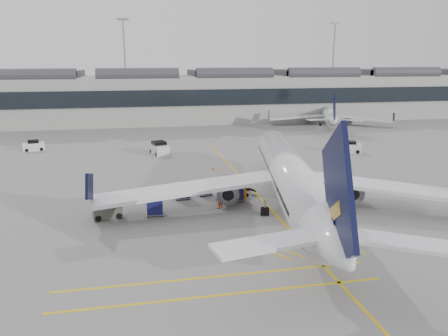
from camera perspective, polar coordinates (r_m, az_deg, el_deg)
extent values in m
plane|color=gray|center=(40.13, -6.49, -7.63)|extent=(220.00, 220.00, 0.00)
cube|color=#9E9E99|center=(109.67, -10.03, 8.86)|extent=(200.00, 20.00, 11.00)
cube|color=black|center=(99.43, -9.87, 8.95)|extent=(200.00, 0.50, 3.60)
cube|color=#38383D|center=(109.33, -10.17, 12.09)|extent=(200.00, 18.00, 1.40)
cylinder|color=slate|center=(123.29, -12.75, 12.52)|extent=(0.44, 0.44, 25.00)
cube|color=slate|center=(123.72, -13.08, 18.40)|extent=(3.00, 0.60, 0.50)
cylinder|color=slate|center=(136.24, 14.02, 12.55)|extent=(0.44, 0.44, 25.00)
cube|color=slate|center=(136.63, 14.35, 17.87)|extent=(3.00, 0.60, 0.50)
cube|color=gold|center=(51.14, 3.71, -2.80)|extent=(0.25, 60.00, 0.01)
cylinder|color=silver|center=(44.72, 8.54, -0.87)|extent=(10.18, 32.49, 4.05)
cone|color=silver|center=(62.45, 5.99, 3.40)|extent=(4.80, 5.01, 4.05)
cone|color=silver|center=(27.21, 14.68, -10.04)|extent=(4.97, 5.85, 4.05)
cube|color=silver|center=(43.00, -4.78, -2.70)|extent=(18.65, 6.06, 0.38)
cube|color=silver|center=(46.20, 21.46, -2.46)|extent=(17.89, 12.29, 0.38)
cylinder|color=slate|center=(45.16, 0.50, -2.83)|extent=(2.97, 4.24, 2.26)
cylinder|color=slate|center=(47.05, 15.91, -2.69)|extent=(2.97, 4.24, 2.26)
cube|color=black|center=(26.75, 14.72, -3.55)|extent=(1.89, 8.11, 9.02)
cylinder|color=black|center=(57.35, 6.56, -0.67)|extent=(0.43, 0.73, 0.69)
cylinder|color=black|center=(42.68, 5.36, -5.65)|extent=(0.91, 0.99, 0.86)
cylinder|color=black|center=(43.56, 12.46, -5.52)|extent=(0.91, 0.99, 0.86)
cylinder|color=silver|center=(105.59, 13.55, 6.85)|extent=(11.10, 23.03, 2.95)
cone|color=silver|center=(118.80, 13.11, 7.61)|extent=(3.87, 3.98, 2.95)
cone|color=silver|center=(92.06, 14.14, 6.03)|extent=(4.09, 4.56, 2.95)
cube|color=silver|center=(104.22, 9.46, 6.56)|extent=(13.44, 3.47, 0.27)
cube|color=silver|center=(105.33, 17.63, 6.18)|extent=(12.15, 10.54, 0.27)
cylinder|color=slate|center=(105.90, 11.03, 6.31)|extent=(2.54, 3.22, 1.65)
cylinder|color=slate|center=(106.56, 15.94, 6.08)|extent=(2.54, 3.22, 1.65)
cube|color=black|center=(92.27, 14.19, 7.42)|extent=(2.34, 5.66, 6.56)
cylinder|color=black|center=(114.78, 13.18, 6.28)|extent=(0.38, 0.55, 0.50)
cylinder|color=black|center=(103.80, 12.47, 5.59)|extent=(0.74, 0.78, 0.63)
cylinder|color=black|center=(104.09, 14.63, 5.49)|extent=(0.74, 0.78, 0.63)
cube|color=silver|center=(48.52, 1.39, -3.32)|extent=(3.47, 1.57, 0.62)
cube|color=black|center=(48.57, 2.40, -2.43)|extent=(3.09, 1.19, 1.32)
cube|color=silver|center=(48.08, 0.28, -2.70)|extent=(0.88, 1.21, 0.80)
cylinder|color=black|center=(47.65, 0.17, -3.79)|extent=(0.40, 0.19, 0.39)
cylinder|color=black|center=(48.80, -0.23, -3.36)|extent=(0.40, 0.19, 0.39)
cylinder|color=black|center=(48.36, 3.03, -3.54)|extent=(0.40, 0.19, 0.39)
cylinder|color=black|center=(49.49, 2.57, -3.13)|extent=(0.40, 0.19, 0.39)
cube|color=gray|center=(46.84, 1.28, -4.12)|extent=(2.13, 1.91, 0.13)
cube|color=#141651|center=(46.59, 1.28, -3.13)|extent=(1.96, 1.82, 1.53)
cube|color=silver|center=(46.36, 1.29, -2.18)|extent=(2.03, 1.88, 0.11)
cylinder|color=black|center=(46.04, 0.82, -4.53)|extent=(0.25, 0.17, 0.23)
cylinder|color=black|center=(47.01, 0.14, -4.14)|extent=(0.25, 0.17, 0.23)
cylinder|color=black|center=(46.73, 2.41, -4.27)|extent=(0.25, 0.17, 0.23)
cylinder|color=black|center=(47.69, 1.72, -3.88)|extent=(0.25, 0.17, 0.23)
cube|color=gray|center=(48.93, -2.50, -3.37)|extent=(1.64, 1.40, 0.11)
cube|color=#141651|center=(48.73, -2.51, -2.56)|extent=(1.50, 1.34, 1.30)
cube|color=silver|center=(48.54, -2.52, -1.79)|extent=(1.55, 1.39, 0.09)
cylinder|color=black|center=(48.35, -3.07, -3.67)|extent=(0.21, 0.11, 0.20)
cylinder|color=black|center=(49.26, -3.35, -3.34)|extent=(0.21, 0.11, 0.20)
cylinder|color=black|center=(48.65, -1.63, -3.54)|extent=(0.21, 0.11, 0.20)
cylinder|color=black|center=(49.56, -1.94, -3.21)|extent=(0.21, 0.11, 0.20)
cube|color=gray|center=(47.80, -5.44, -3.82)|extent=(1.73, 1.45, 0.12)
cube|color=#141651|center=(47.57, -5.46, -2.93)|extent=(1.58, 1.40, 1.40)
cube|color=silver|center=(47.36, -5.48, -2.08)|extent=(1.63, 1.45, 0.10)
cylinder|color=black|center=(47.22, -6.14, -4.15)|extent=(0.22, 0.11, 0.21)
cylinder|color=black|center=(48.22, -6.34, -3.77)|extent=(0.22, 0.11, 0.21)
cylinder|color=black|center=(47.43, -4.52, -4.03)|extent=(0.22, 0.11, 0.21)
cylinder|color=black|center=(48.43, -4.75, -3.66)|extent=(0.22, 0.11, 0.21)
cube|color=gray|center=(43.22, -9.00, -5.87)|extent=(1.70, 1.41, 0.12)
cube|color=#141651|center=(42.97, -9.04, -4.89)|extent=(1.55, 1.36, 1.41)
cube|color=silver|center=(42.74, -9.08, -3.95)|extent=(1.60, 1.41, 0.10)
cylinder|color=black|center=(42.74, -9.90, -6.23)|extent=(0.22, 0.10, 0.21)
cylinder|color=black|center=(43.75, -9.91, -5.76)|extent=(0.22, 0.10, 0.21)
cylinder|color=black|center=(42.75, -8.06, -6.16)|extent=(0.22, 0.10, 0.21)
cylinder|color=black|center=(43.76, -8.11, -5.68)|extent=(0.22, 0.10, 0.21)
imported|color=orange|center=(46.67, 2.79, -3.43)|extent=(0.68, 0.66, 1.57)
imported|color=#FF4C0D|center=(44.47, -0.70, -4.16)|extent=(1.09, 1.06, 1.78)
cube|color=#4D5044|center=(43.33, -14.97, -5.56)|extent=(2.92, 2.07, 1.07)
cube|color=#4D5044|center=(43.12, -15.03, -4.76)|extent=(1.50, 1.50, 0.53)
cylinder|color=black|center=(42.68, -16.11, -6.35)|extent=(0.64, 0.37, 0.60)
cylinder|color=black|center=(43.98, -16.31, -5.75)|extent=(0.64, 0.37, 0.60)
cylinder|color=black|center=(42.88, -13.55, -6.08)|extent=(0.64, 0.37, 0.60)
cylinder|color=black|center=(44.18, -13.83, -5.50)|extent=(0.64, 0.37, 0.60)
cone|color=#F24C0A|center=(60.05, -1.45, -0.02)|extent=(0.35, 0.35, 0.49)
cone|color=#F24C0A|center=(47.80, 12.53, -4.04)|extent=(0.32, 0.32, 0.44)
cube|color=silver|center=(79.60, -23.61, 2.57)|extent=(3.70, 2.48, 1.32)
cube|color=black|center=(79.46, -23.67, 3.13)|extent=(2.04, 1.97, 0.56)
cylinder|color=black|center=(78.90, -24.37, 2.12)|extent=(0.60, 0.34, 0.56)
cylinder|color=black|center=(80.37, -24.41, 2.31)|extent=(0.60, 0.34, 0.56)
cylinder|color=black|center=(78.97, -22.75, 2.29)|extent=(0.60, 0.34, 0.56)
cylinder|color=black|center=(80.45, -22.82, 2.48)|extent=(0.60, 0.34, 0.56)
cube|color=silver|center=(70.71, -8.47, 2.41)|extent=(3.13, 4.54, 1.61)
cube|color=black|center=(70.53, -8.50, 3.19)|extent=(2.45, 2.52, 0.69)
cylinder|color=black|center=(69.83, -7.37, 1.92)|extent=(0.43, 0.73, 0.69)
cylinder|color=black|center=(69.24, -8.79, 1.77)|extent=(0.43, 0.73, 0.69)
cylinder|color=black|center=(72.37, -8.13, 2.32)|extent=(0.43, 0.73, 0.69)
cylinder|color=black|center=(71.80, -9.51, 2.17)|extent=(0.43, 0.73, 0.69)
cube|color=silver|center=(74.36, 16.06, 2.52)|extent=(4.18, 3.18, 1.46)
cube|color=black|center=(74.20, 16.10, 3.19)|extent=(2.41, 2.36, 0.62)
cylinder|color=black|center=(73.53, 15.12, 2.13)|extent=(0.66, 0.45, 0.62)
cylinder|color=black|center=(75.16, 15.04, 2.38)|extent=(0.66, 0.45, 0.62)
cylinder|color=black|center=(73.75, 17.05, 2.03)|extent=(0.66, 0.45, 0.62)
cylinder|color=black|center=(75.37, 16.94, 2.29)|extent=(0.66, 0.45, 0.62)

